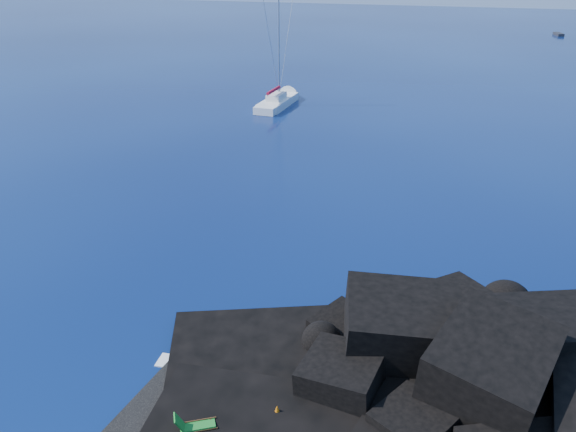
# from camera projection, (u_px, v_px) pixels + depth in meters

# --- Properties ---
(ground) EXTENTS (400.00, 400.00, 0.00)m
(ground) POSITION_uv_depth(u_px,v_px,m) (131.00, 403.00, 22.56)
(ground) COLOR #030B33
(ground) RESTS_ON ground
(headland) EXTENTS (24.00, 24.00, 3.60)m
(headland) POSITION_uv_depth(u_px,v_px,m) (468.00, 422.00, 21.66)
(headland) COLOR black
(headland) RESTS_ON ground
(beach) EXTENTS (9.08, 6.86, 0.70)m
(beach) POSITION_uv_depth(u_px,v_px,m) (240.00, 419.00, 21.78)
(beach) COLOR black
(beach) RESTS_ON ground
(surf_foam) EXTENTS (10.00, 8.00, 0.06)m
(surf_foam) POSITION_uv_depth(u_px,v_px,m) (286.00, 351.00, 25.54)
(surf_foam) COLOR white
(surf_foam) RESTS_ON ground
(sailboat) EXTENTS (2.99, 12.49, 13.01)m
(sailboat) POSITION_uv_depth(u_px,v_px,m) (278.00, 106.00, 66.84)
(sailboat) COLOR white
(sailboat) RESTS_ON ground
(deck_chair) EXTENTS (1.58, 1.29, 1.00)m
(deck_chair) POSITION_uv_depth(u_px,v_px,m) (197.00, 422.00, 20.53)
(deck_chair) COLOR #197424
(deck_chair) RESTS_ON beach
(towel) EXTENTS (1.74, 0.97, 0.04)m
(towel) POSITION_uv_depth(u_px,v_px,m) (232.00, 419.00, 21.29)
(towel) COLOR silver
(towel) RESTS_ON beach
(sunbather) EXTENTS (1.62, 0.62, 0.24)m
(sunbather) POSITION_uv_depth(u_px,v_px,m) (232.00, 416.00, 21.23)
(sunbather) COLOR #B5775F
(sunbather) RESTS_ON towel
(marker_cone) EXTENTS (0.37, 0.37, 0.55)m
(marker_cone) POSITION_uv_depth(u_px,v_px,m) (277.00, 411.00, 21.32)
(marker_cone) COLOR #CF680A
(marker_cone) RESTS_ON beach
(distant_boat_a) EXTENTS (2.02, 4.33, 0.56)m
(distant_boat_a) POSITION_uv_depth(u_px,v_px,m) (558.00, 35.00, 125.05)
(distant_boat_a) COLOR black
(distant_boat_a) RESTS_ON ground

